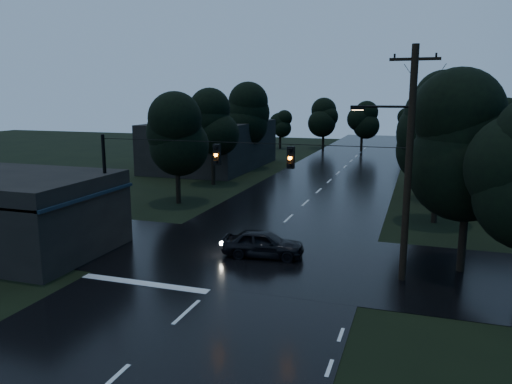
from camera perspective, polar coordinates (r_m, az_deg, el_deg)
The scene contains 16 objects.
main_road at distance 42.23m, azimuth 7.18°, elevation 0.11°, with size 12.00×120.00×0.02m, color black.
cross_street at distance 25.35m, azimuth -0.89°, elevation -7.30°, with size 60.00×9.00×0.02m, color black.
building_far_right at distance 45.48m, azimuth 25.87°, elevation 2.68°, with size 10.00×14.00×4.40m, color black.
building_far_left at distance 55.52m, azimuth -5.05°, elevation 5.40°, with size 10.00×16.00×5.00m, color black.
utility_pole_main at distance 21.88m, azimuth 16.84°, elevation 3.42°, with size 3.50×0.30×10.00m.
utility_pole_far at distance 38.92m, azimuth 18.83°, elevation 4.45°, with size 2.00×0.30×7.50m.
anchor_pole_left at distance 27.10m, azimuth -16.78°, elevation -0.01°, with size 0.18×0.18×6.00m, color black.
span_signals at distance 23.08m, azimuth -0.45°, elevation 4.24°, with size 15.00×0.37×1.12m.
tree_corner_near at distance 23.87m, azimuth 23.33°, elevation 5.37°, with size 4.48×4.48×9.44m.
tree_left_a at distance 36.93m, azimuth -9.07°, elevation 6.70°, with size 3.92×3.92×8.26m.
tree_left_b at distance 44.38m, azimuth -5.01°, elevation 8.01°, with size 4.20×4.20×8.85m.
tree_left_c at distance 53.88m, azimuth -1.35°, elevation 8.99°, with size 4.48×4.48×9.44m.
tree_right_a at distance 32.80m, azimuth 20.28°, elevation 6.27°, with size 4.20×4.20×8.85m.
tree_right_b at distance 40.78m, azimuth 20.85°, elevation 7.58°, with size 4.48×4.48×9.44m.
tree_right_c at distance 50.78m, azimuth 21.14°, elevation 8.55°, with size 4.76×4.76×10.03m.
car at distance 25.01m, azimuth 0.84°, elevation -5.89°, with size 1.63×4.06×1.38m, color black.
Camera 1 is at (7.94, -10.70, 8.02)m, focal length 35.00 mm.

